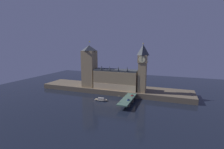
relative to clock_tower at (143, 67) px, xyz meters
name	(u,v)px	position (x,y,z in m)	size (l,w,h in m)	color
ground_plane	(102,99)	(-44.57, -26.32, -40.22)	(400.00, 400.00, 0.00)	black
embankment	(113,89)	(-44.57, 12.68, -36.78)	(220.00, 42.00, 6.88)	brown
parliament_hall	(116,79)	(-37.23, 3.55, -19.55)	(60.82, 19.09, 33.24)	#9E845B
clock_tower	(143,67)	(0.00, 0.00, 0.00)	(11.89, 12.00, 63.11)	#9E845B
victoria_tower	(89,66)	(-78.57, 4.11, -2.92)	(18.23, 18.23, 66.56)	#9E845B
bridge	(127,100)	(-10.76, -31.32, -35.45)	(11.53, 46.00, 6.42)	#476656
car_southbound_lead	(128,100)	(-8.22, -36.64, -33.16)	(1.91, 4.43, 1.36)	navy
car_southbound_trail	(132,95)	(-8.22, -19.20, -33.12)	(2.00, 4.48, 1.44)	red
pedestrian_near_rail	(119,102)	(-15.83, -47.23, -32.90)	(0.38, 0.38, 1.69)	black
pedestrian_mid_walk	(132,98)	(-5.68, -29.13, -32.94)	(0.38, 0.38, 1.62)	black
pedestrian_far_rail	(127,94)	(-15.83, -16.55, -32.96)	(0.38, 0.38, 1.58)	black
street_lamp_near	(119,98)	(-16.23, -46.04, -29.29)	(1.34, 0.60, 7.22)	#2D3333
boat_upstream	(101,100)	(-43.99, -31.98, -38.86)	(17.15, 6.86, 3.71)	#B2A893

